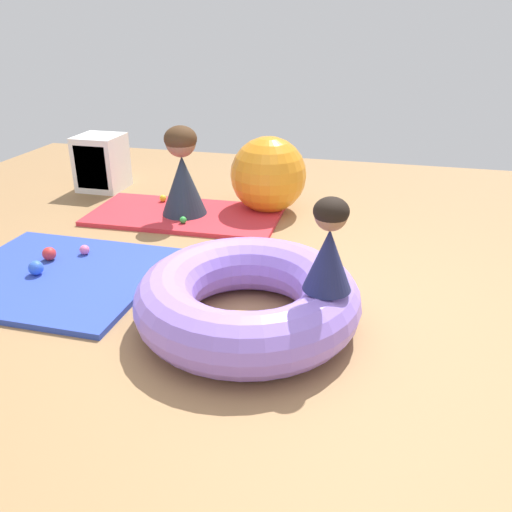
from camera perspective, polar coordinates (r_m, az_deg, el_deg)
name	(u,v)px	position (r m, az deg, el deg)	size (l,w,h in m)	color
ground_plane	(253,322)	(3.18, -0.36, -7.14)	(8.00, 8.00, 0.00)	#9E7549
gym_mat_center_rear	(57,276)	(3.93, -20.77, -2.03)	(1.38, 1.24, 0.04)	#2D47B7
gym_mat_far_right	(185,215)	(4.84, -7.69, 4.41)	(1.70, 0.85, 0.04)	red
inflatable_cushion	(248,299)	(3.07, -0.92, -4.66)	(1.31, 1.31, 0.35)	#9975EA
child_in_navy	(329,246)	(2.72, 7.91, 1.08)	(0.35, 0.35, 0.51)	navy
adult_seated	(182,172)	(4.72, -7.96, 8.98)	(0.54, 0.54, 0.78)	#232D3D
play_ball_pink	(85,250)	(4.14, -18.05, 0.64)	(0.07, 0.07, 0.07)	pink
play_ball_yellow	(163,198)	(5.17, -10.03, 6.17)	(0.07, 0.07, 0.07)	yellow
play_ball_blue	(36,268)	(3.93, -22.71, -1.19)	(0.10, 0.10, 0.10)	blue
play_ball_red	(49,254)	(4.13, -21.46, 0.23)	(0.10, 0.10, 0.10)	red
play_ball_green	(183,220)	(4.58, -7.89, 3.89)	(0.06, 0.06, 0.06)	green
exercise_ball_large	(268,175)	(4.86, 1.35, 8.76)	(0.69, 0.69, 0.69)	orange
storage_cube	(100,163)	(5.76, -16.48, 9.61)	(0.44, 0.44, 0.56)	white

